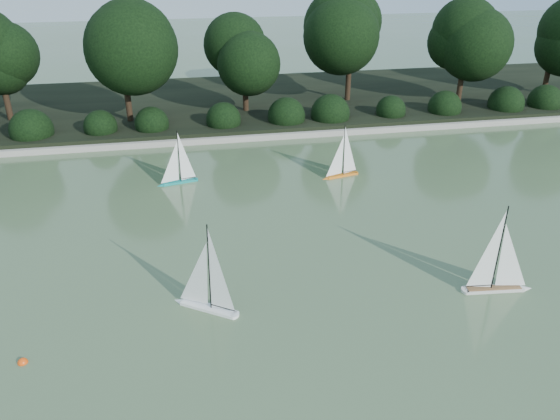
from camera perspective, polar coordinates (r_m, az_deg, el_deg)
name	(u,v)px	position (r m, az deg, el deg)	size (l,w,h in m)	color
ground	(277,310)	(9.63, -0.28, -10.40)	(80.00, 80.00, 0.00)	#3E5533
pond_coping	(225,139)	(17.58, -5.76, 7.40)	(40.00, 0.35, 0.18)	gray
far_bank	(214,104)	(21.38, -6.86, 10.95)	(40.00, 8.00, 0.30)	black
tree_line	(251,42)	(19.45, -3.09, 17.09)	(26.31, 3.93, 4.39)	black
shrub_hedge	(222,120)	(18.33, -6.10, 9.36)	(29.10, 1.10, 1.10)	black
sailboat_white_a	(203,295)	(9.61, -8.07, -8.76)	(1.16, 0.86, 1.76)	white
sailboat_white_b	(501,277)	(10.74, 22.12, -6.49)	(1.35, 0.35, 1.84)	silver
sailboat_orange	(340,168)	(14.84, 6.24, 4.35)	(1.11, 0.42, 1.52)	orange
sailboat_teal	(176,175)	(14.59, -10.84, 3.62)	(1.11, 0.40, 1.52)	#128D85
race_buoy	(23,363)	(9.46, -25.28, -14.23)	(0.15, 0.15, 0.15)	#F44A0C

